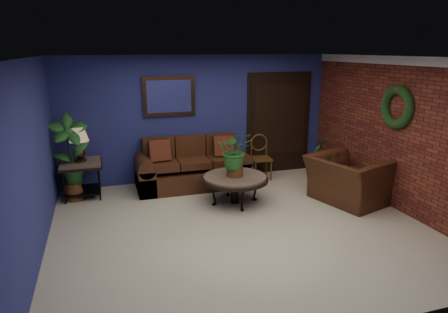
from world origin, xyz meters
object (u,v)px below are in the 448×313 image
object	(u,v)px
coffee_table	(235,179)
armchair	(348,180)
sofa	(192,170)
side_chair	(260,154)
table_lamp	(78,140)
end_table	(81,170)

from	to	relation	value
coffee_table	armchair	world-z (taller)	armchair
sofa	side_chair	bearing A→B (deg)	1.41
table_lamp	armchair	xyz separation A→B (m)	(4.45, -1.64, -0.65)
table_lamp	coffee_table	bearing A→B (deg)	-23.74
sofa	table_lamp	world-z (taller)	table_lamp
end_table	coffee_table	bearing A→B (deg)	-23.74
coffee_table	side_chair	bearing A→B (deg)	51.04
sofa	armchair	size ratio (longest dim) A/B	1.73
coffee_table	armchair	xyz separation A→B (m)	(1.91, -0.52, -0.03)
coffee_table	end_table	size ratio (longest dim) A/B	1.57
end_table	table_lamp	world-z (taller)	table_lamp
sofa	side_chair	size ratio (longest dim) A/B	2.36
coffee_table	armchair	bearing A→B (deg)	-15.30
side_chair	armchair	xyz separation A→B (m)	(0.96, -1.71, -0.11)
table_lamp	armchair	bearing A→B (deg)	-20.22
coffee_table	end_table	world-z (taller)	end_table
end_table	sofa	bearing A→B (deg)	0.88
coffee_table	armchair	size ratio (longest dim) A/B	0.93
armchair	table_lamp	bearing A→B (deg)	52.86
sofa	table_lamp	size ratio (longest dim) A/B	3.59
end_table	side_chair	world-z (taller)	side_chair
sofa	end_table	world-z (taller)	sofa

